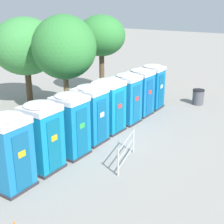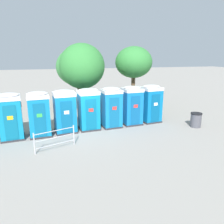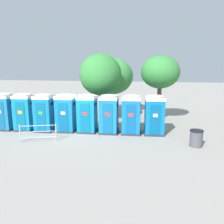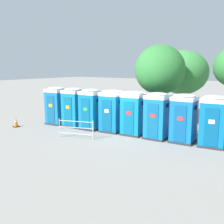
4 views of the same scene
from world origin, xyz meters
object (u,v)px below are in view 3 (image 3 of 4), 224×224
at_px(street_tree_2, 101,75).
at_px(event_barrier, 38,132).
at_px(street_tree_0, 112,76).
at_px(portapotty_6, 131,114).
at_px(portapotty_1, 24,112).
at_px(portapotty_4, 87,113).
at_px(trash_can, 196,138).
at_px(street_tree_1, 160,73).
at_px(portapotty_7, 154,115).
at_px(portapotty_2, 44,112).
at_px(portapotty_5, 109,114).
at_px(portapotty_0, 4,111).
at_px(portapotty_3, 66,112).

distance_m(street_tree_2, event_barrier, 6.75).
bearing_deg(street_tree_0, portapotty_6, -67.25).
relative_size(portapotty_1, portapotty_4, 1.00).
relative_size(portapotty_1, trash_can, 2.78).
distance_m(street_tree_1, street_tree_2, 4.71).
xyz_separation_m(portapotty_6, event_barrier, (-5.01, -2.79, -0.72)).
relative_size(street_tree_0, trash_can, 5.59).
xyz_separation_m(portapotty_7, street_tree_0, (-4.06, 6.06, 2.17)).
distance_m(portapotty_7, street_tree_0, 7.61).
xyz_separation_m(portapotty_2, portapotty_5, (4.34, 0.47, -0.00)).
bearing_deg(street_tree_1, portapotty_7, -93.53).
bearing_deg(event_barrier, portapotty_0, 152.44).
relative_size(portapotty_1, portapotty_5, 1.00).
xyz_separation_m(portapotty_4, trash_can, (6.64, -1.46, -0.82)).
bearing_deg(portapotty_1, portapotty_3, 6.32).
bearing_deg(portapotty_1, portapotty_6, 5.59).
height_order(portapotty_0, portapotty_6, same).
relative_size(portapotty_5, street_tree_2, 0.48).
bearing_deg(portapotty_5, portapotty_6, 6.41).
distance_m(street_tree_1, event_barrier, 10.22).
xyz_separation_m(portapotty_0, portapotty_7, (10.12, 1.05, -0.00)).
bearing_deg(street_tree_0, portapotty_5, -79.64).
relative_size(portapotty_6, street_tree_2, 0.48).
xyz_separation_m(portapotty_3, street_tree_2, (1.55, 3.16, 2.40)).
relative_size(portapotty_5, street_tree_1, 0.49).
bearing_deg(event_barrier, street_tree_0, 75.15).
bearing_deg(trash_can, street_tree_1, 109.22).
bearing_deg(street_tree_2, trash_can, -34.34).
bearing_deg(street_tree_1, portapotty_0, -153.95).
bearing_deg(portapotty_3, portapotty_2, -170.24).
height_order(street_tree_2, trash_can, street_tree_2).
xyz_separation_m(street_tree_0, trash_can, (6.36, -7.93, -2.99)).
xyz_separation_m(portapotty_1, street_tree_1, (8.93, 4.90, 2.57)).
bearing_deg(portapotty_1, portapotty_5, 5.38).
xyz_separation_m(portapotty_1, portapotty_4, (4.33, 0.48, -0.00)).
height_order(portapotty_0, portapotty_2, same).
bearing_deg(portapotty_3, street_tree_2, 63.83).
bearing_deg(portapotty_0, street_tree_1, 26.05).
distance_m(portapotty_5, portapotty_6, 1.45).
height_order(portapotty_2, street_tree_0, street_tree_0).
xyz_separation_m(portapotty_1, street_tree_0, (4.62, 6.94, 2.17)).
distance_m(portapotty_0, street_tree_2, 7.33).
distance_m(portapotty_4, street_tree_0, 6.83).
relative_size(portapotty_1, portapotty_7, 1.00).
relative_size(portapotty_3, event_barrier, 1.31).
height_order(portapotty_2, portapotty_3, same).
xyz_separation_m(portapotty_0, portapotty_4, (5.78, 0.65, -0.00)).
height_order(portapotty_6, street_tree_1, street_tree_1).
bearing_deg(street_tree_1, portapotty_3, -142.81).
relative_size(portapotty_7, trash_can, 2.78).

